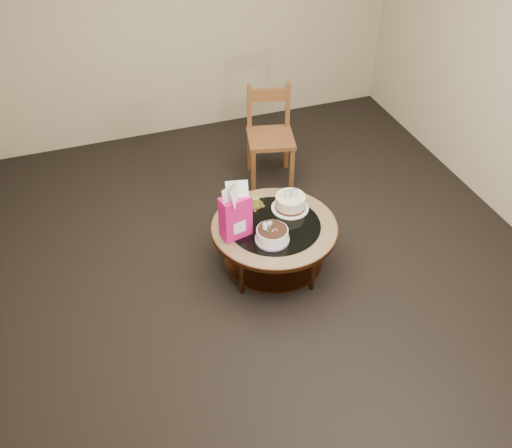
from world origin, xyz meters
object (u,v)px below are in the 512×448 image
object	(u,v)px
decorated_cake	(272,235)
dining_chair	(270,135)
gift_bag	(235,211)
coffee_table	(274,232)
cream_cake	(290,203)

from	to	relation	value
decorated_cake	dining_chair	xyz separation A→B (m)	(0.52, 1.43, -0.03)
gift_bag	dining_chair	distance (m)	1.49
decorated_cake	dining_chair	size ratio (longest dim) A/B	0.28
dining_chair	gift_bag	bearing A→B (deg)	-107.57
coffee_table	dining_chair	world-z (taller)	dining_chair
coffee_table	decorated_cake	bearing A→B (deg)	-116.68
gift_bag	dining_chair	bearing A→B (deg)	46.83
cream_cake	gift_bag	distance (m)	0.57
gift_bag	dining_chair	size ratio (longest dim) A/B	0.49
coffee_table	cream_cake	xyz separation A→B (m)	(0.20, 0.15, 0.14)
cream_cake	coffee_table	bearing A→B (deg)	-139.95
coffee_table	decorated_cake	xyz separation A→B (m)	(-0.08, -0.17, 0.13)
decorated_cake	cream_cake	xyz separation A→B (m)	(0.28, 0.32, 0.01)
decorated_cake	cream_cake	size ratio (longest dim) A/B	0.86
gift_bag	decorated_cake	bearing A→B (deg)	-45.60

